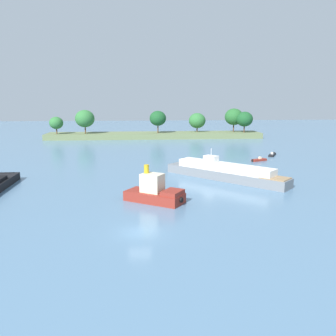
% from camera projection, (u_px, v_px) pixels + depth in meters
% --- Properties ---
extents(ground_plane, '(400.00, 400.00, 0.00)m').
position_uv_depth(ground_plane, '(140.00, 232.00, 37.33)').
color(ground_plane, slate).
extents(treeline_island, '(78.68, 11.44, 10.75)m').
position_uv_depth(treeline_island, '(163.00, 128.00, 127.68)').
color(treeline_island, '#66754C').
rests_on(treeline_island, ground).
extents(small_motorboat, '(3.58, 5.10, 0.94)m').
position_uv_depth(small_motorboat, '(272.00, 155.00, 88.10)').
color(small_motorboat, black).
rests_on(small_motorboat, ground).
extents(white_riverboat, '(19.27, 19.37, 5.40)m').
position_uv_depth(white_riverboat, '(225.00, 172.00, 61.73)').
color(white_riverboat, slate).
rests_on(white_riverboat, ground).
extents(fishing_skiff, '(4.07, 2.68, 0.97)m').
position_uv_depth(fishing_skiff, '(259.00, 160.00, 80.46)').
color(fishing_skiff, maroon).
rests_on(fishing_skiff, ground).
extents(tugboat, '(8.81, 7.39, 5.17)m').
position_uv_depth(tugboat, '(155.00, 192.00, 48.24)').
color(tugboat, maroon).
rests_on(tugboat, ground).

